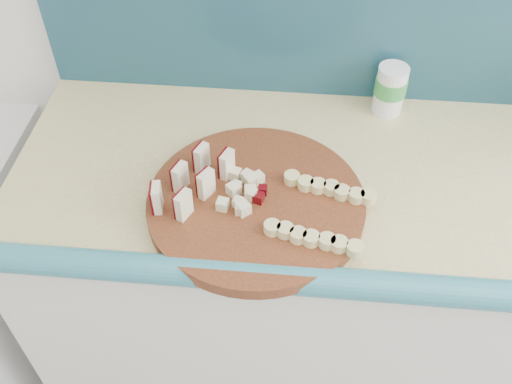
% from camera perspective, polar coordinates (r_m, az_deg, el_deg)
% --- Properties ---
extents(kitchen_counter, '(2.20, 0.63, 0.91)m').
position_cam_1_polar(kitchen_counter, '(1.69, 19.47, -9.85)').
color(kitchen_counter, white).
rests_on(kitchen_counter, ground).
extents(cutting_board, '(0.55, 0.55, 0.03)m').
position_cam_1_polar(cutting_board, '(1.18, 0.00, -1.14)').
color(cutting_board, '#4B1F10').
rests_on(cutting_board, kitchen_counter).
extents(apple_wedges, '(0.15, 0.18, 0.06)m').
position_cam_1_polar(apple_wedges, '(1.17, -6.39, 1.16)').
color(apple_wedges, beige).
rests_on(apple_wedges, cutting_board).
extents(apple_chunks, '(0.08, 0.07, 0.02)m').
position_cam_1_polar(apple_chunks, '(1.17, -1.32, 0.07)').
color(apple_chunks, '#F5EAC4').
rests_on(apple_chunks, cutting_board).
extents(banana_slices, '(0.22, 0.20, 0.02)m').
position_cam_1_polar(banana_slices, '(1.14, 6.53, -2.02)').
color(banana_slices, '#D9CC84').
rests_on(banana_slices, cutting_board).
extents(canister, '(0.08, 0.08, 0.12)m').
position_cam_1_polar(canister, '(1.42, 13.27, 10.02)').
color(canister, white).
rests_on(canister, kitchen_counter).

